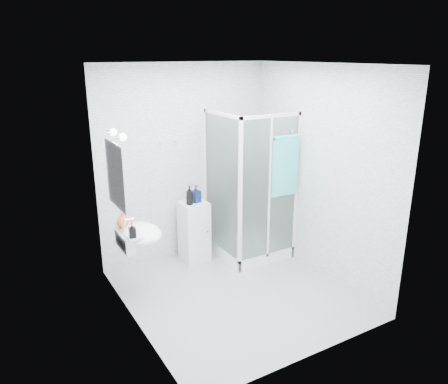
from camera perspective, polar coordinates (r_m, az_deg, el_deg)
room at (r=4.75m, az=1.61°, el=0.52°), size 2.40×2.60×2.60m
shower_enclosure at (r=5.99m, az=3.12°, el=-4.45°), size 0.90×0.95×2.00m
wall_basin at (r=4.91m, az=-11.14°, el=-5.49°), size 0.46×0.56×0.35m
mirror at (r=4.63m, az=-13.97°, el=2.10°), size 0.02×0.60×0.70m
vanity_lights at (r=4.55m, az=-13.77°, el=7.29°), size 0.10×0.40×0.08m
wall_hooks at (r=5.64m, az=-7.33°, el=6.51°), size 0.23×0.06×0.03m
storage_cabinet at (r=5.90m, az=-3.91°, el=-5.16°), size 0.34×0.37×0.83m
hand_towel at (r=5.55m, az=7.98°, el=3.62°), size 0.36×0.05×0.78m
shampoo_bottle_a at (r=5.64m, az=-4.52°, el=-0.43°), size 0.10×0.10×0.25m
shampoo_bottle_b at (r=5.73m, az=-3.70°, el=-0.24°), size 0.13×0.13×0.23m
soap_dispenser_orange at (r=4.94m, az=-13.12°, el=-3.56°), size 0.16×0.16×0.18m
soap_dispenser_black at (r=4.65m, az=-11.90°, el=-4.93°), size 0.09×0.09×0.16m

